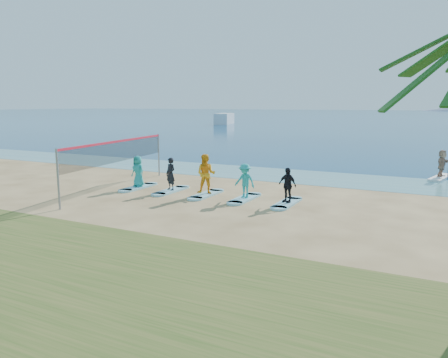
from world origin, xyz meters
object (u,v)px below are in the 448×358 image
at_px(surfboard_2, 206,194).
at_px(student_2, 206,174).
at_px(paddleboarder, 442,163).
at_px(surfboard_0, 139,187).
at_px(boat_offshore_a, 224,124).
at_px(volleyball_net, 118,152).
at_px(surfboard_1, 171,191).
at_px(surfboard_4, 287,203).
at_px(surfboard_3, 245,199).
at_px(student_0, 138,171).
at_px(student_1, 171,174).
at_px(student_3, 245,181).
at_px(paddleboard, 441,177).
at_px(student_4, 287,185).

distance_m(surfboard_2, student_2, 0.98).
bearing_deg(paddleboarder, surfboard_0, 147.09).
distance_m(boat_offshore_a, surfboard_2, 74.27).
bearing_deg(volleyball_net, surfboard_1, 14.83).
bearing_deg(surfboard_4, surfboard_0, 180.00).
xyz_separation_m(surfboard_0, surfboard_3, (5.98, 0.00, 0.00)).
bearing_deg(student_0, boat_offshore_a, 122.13).
xyz_separation_m(surfboard_2, surfboard_4, (3.98, 0.00, 0.00)).
bearing_deg(surfboard_2, surfboard_0, 180.00).
bearing_deg(surfboard_1, student_0, 180.00).
height_order(surfboard_1, surfboard_2, same).
height_order(paddleboarder, student_2, student_2).
bearing_deg(surfboard_0, student_1, 0.00).
distance_m(boat_offshore_a, student_3, 75.18).
height_order(volleyball_net, paddleboarder, volleyball_net).
height_order(paddleboarder, surfboard_3, paddleboarder).
distance_m(paddleboard, student_2, 14.24).
xyz_separation_m(boat_offshore_a, student_2, (33.09, -66.49, 1.02)).
bearing_deg(student_0, surfboard_4, 8.49).
bearing_deg(student_0, student_1, 8.49).
xyz_separation_m(volleyball_net, paddleboarder, (14.40, 11.04, -1.01)).
relative_size(volleyball_net, student_1, 5.64).
bearing_deg(surfboard_3, surfboard_0, 180.00).
xyz_separation_m(paddleboard, student_2, (-9.75, -10.34, 0.96)).
bearing_deg(surfboard_2, surfboard_1, 180.00).
bearing_deg(student_2, surfboard_2, 0.00).
bearing_deg(student_2, boat_offshore_a, 99.63).
bearing_deg(student_2, paddleboarder, 29.86).
relative_size(volleyball_net, student_4, 5.98).
distance_m(surfboard_1, student_3, 4.07).
distance_m(surfboard_3, student_3, 0.82).
bearing_deg(volleyball_net, surfboard_2, 8.61).
distance_m(student_0, student_3, 5.98).
height_order(paddleboarder, boat_offshore_a, paddleboarder).
height_order(volleyball_net, paddleboard, volleyball_net).
xyz_separation_m(volleyball_net, paddleboard, (14.40, 11.04, -1.84)).
height_order(surfboard_0, student_1, student_1).
xyz_separation_m(surfboard_0, surfboard_1, (1.99, 0.00, 0.00)).
bearing_deg(student_4, surfboard_3, -161.98).
distance_m(boat_offshore_a, surfboard_0, 72.58).
bearing_deg(student_2, student_1, 163.18).
bearing_deg(surfboard_1, surfboard_4, 0.00).
xyz_separation_m(volleyball_net, surfboard_1, (2.66, 0.70, -1.86)).
distance_m(boat_offshore_a, student_1, 73.41).
xyz_separation_m(surfboard_2, student_3, (1.99, 0.00, 0.82)).
height_order(surfboard_1, student_1, student_1).
distance_m(boat_offshore_a, student_0, 72.58).
distance_m(volleyball_net, surfboard_4, 8.86).
bearing_deg(surfboard_3, boat_offshore_a, 117.81).
bearing_deg(surfboard_2, paddleboarder, 46.68).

